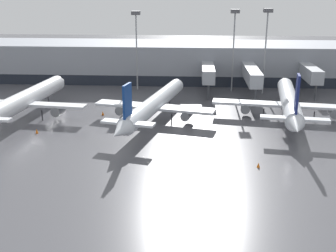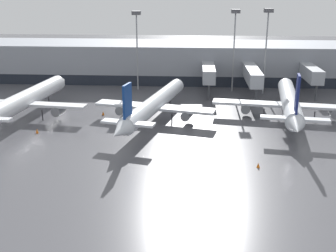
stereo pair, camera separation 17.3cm
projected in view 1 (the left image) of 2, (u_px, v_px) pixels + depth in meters
ground_plane at (194, 198)px, 46.70m from camera, size 320.00×320.00×0.00m
terminal_building at (196, 62)px, 103.76m from camera, size 160.00×31.37×9.00m
parked_jet_0 at (23, 101)px, 73.71m from camera, size 22.90×35.04×9.01m
parked_jet_1 at (289, 102)px, 73.39m from camera, size 26.87×32.95×10.09m
parked_jet_4 at (154, 104)px, 72.35m from camera, size 21.24×34.44×9.11m
traffic_cone_0 at (258, 165)px, 54.40m from camera, size 0.43×0.43×0.65m
traffic_cone_1 at (103, 113)px, 76.33m from camera, size 0.44×0.44×0.76m
traffic_cone_3 at (321, 105)px, 81.62m from camera, size 0.51×0.51×0.78m
traffic_cone_4 at (37, 131)px, 66.94m from camera, size 0.43×0.43×0.75m
apron_light_mast_2 at (267, 27)px, 87.29m from camera, size 1.80×1.80×17.91m
apron_light_mast_3 at (136, 28)px, 91.12m from camera, size 1.80×1.80×17.19m
apron_light_mast_6 at (234, 27)px, 89.37m from camera, size 1.80×1.80×17.63m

